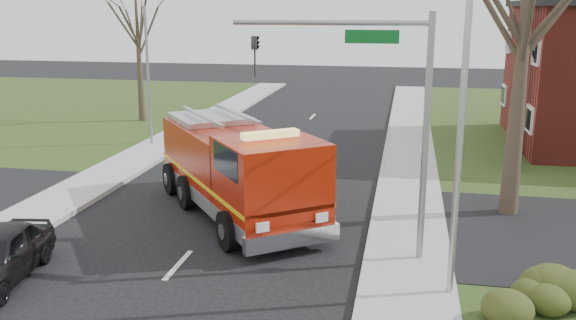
# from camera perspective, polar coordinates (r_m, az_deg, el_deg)

# --- Properties ---
(ground) EXTENTS (120.00, 120.00, 0.00)m
(ground) POSITION_cam_1_polar(r_m,az_deg,el_deg) (17.25, -10.24, -9.68)
(ground) COLOR black
(ground) RESTS_ON ground
(sidewalk_right) EXTENTS (2.40, 80.00, 0.15)m
(sidewalk_right) POSITION_cam_1_polar(r_m,az_deg,el_deg) (16.16, 11.13, -11.12)
(sidewalk_right) COLOR #A0A19B
(sidewalk_right) RESTS_ON ground
(health_center_sign) EXTENTS (0.12, 2.00, 1.40)m
(health_center_sign) POSITION_cam_1_polar(r_m,az_deg,el_deg) (28.18, 20.11, 0.90)
(health_center_sign) COLOR #4F1219
(health_center_sign) RESTS_ON ground
(hedge_corner) EXTENTS (2.80, 2.00, 0.90)m
(hedge_corner) POSITION_cam_1_polar(r_m,az_deg,el_deg) (15.34, 21.92, -11.26)
(hedge_corner) COLOR #2F3714
(hedge_corner) RESTS_ON lawn_right
(bare_tree_far) EXTENTS (5.25, 5.25, 10.50)m
(bare_tree_far) POSITION_cam_1_polar(r_m,az_deg,el_deg) (30.08, 21.26, 12.38)
(bare_tree_far) COLOR #3C3023
(bare_tree_far) RESTS_ON ground
(bare_tree_left) EXTENTS (4.50, 4.50, 9.00)m
(bare_tree_left) POSITION_cam_1_polar(r_m,az_deg,el_deg) (38.17, -13.91, 11.68)
(bare_tree_left) COLOR #3C3023
(bare_tree_left) RESTS_ON ground
(traffic_signal_mast) EXTENTS (5.29, 0.18, 6.80)m
(traffic_signal_mast) POSITION_cam_1_polar(r_m,az_deg,el_deg) (16.32, 8.43, 6.27)
(traffic_signal_mast) COLOR gray
(traffic_signal_mast) RESTS_ON ground
(streetlight_pole) EXTENTS (1.48, 0.16, 8.40)m
(streetlight_pole) POSITION_cam_1_polar(r_m,az_deg,el_deg) (14.39, 15.71, 4.24)
(streetlight_pole) COLOR #B7BABF
(streetlight_pole) RESTS_ON ground
(utility_pole_far) EXTENTS (0.14, 0.14, 7.00)m
(utility_pole_far) POSITION_cam_1_polar(r_m,az_deg,el_deg) (31.55, -12.94, 7.56)
(utility_pole_far) COLOR gray
(utility_pole_far) RESTS_ON ground
(fire_engine) EXTENTS (7.34, 8.46, 3.40)m
(fire_engine) POSITION_cam_1_polar(r_m,az_deg,el_deg) (20.51, -4.66, -1.08)
(fire_engine) COLOR #981807
(fire_engine) RESTS_ON ground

